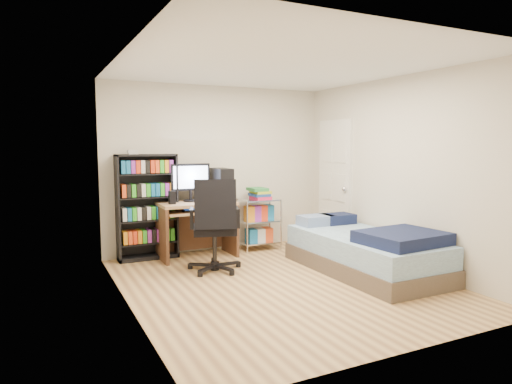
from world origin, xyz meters
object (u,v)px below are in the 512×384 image
media_shelf (147,206)px  bed (366,251)px  office_chair (215,242)px  computer_desk (203,206)px

media_shelf → bed: media_shelf is taller
office_chair → computer_desk: bearing=98.4°
office_chair → bed: bearing=-9.3°
office_chair → bed: (1.71, -0.88, -0.11)m
media_shelf → computer_desk: (0.77, -0.16, -0.04)m
computer_desk → office_chair: 0.93m
bed → computer_desk: bearing=132.0°
office_chair → bed: office_chair is taller
media_shelf → computer_desk: media_shelf is taller
computer_desk → media_shelf: bearing=167.9°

